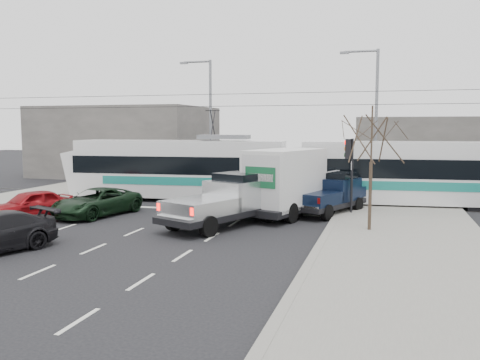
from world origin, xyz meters
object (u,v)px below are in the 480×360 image
(bare_tree, at_px, (372,140))
(street_lamp_near, at_px, (373,114))
(box_truck, at_px, (291,183))
(traffic_signal, at_px, (349,159))
(navy_pickup, at_px, (332,194))
(red_car, at_px, (30,205))
(green_car, at_px, (97,202))
(tram, at_px, (292,170))
(silver_pickup, at_px, (229,200))
(street_lamp_far, at_px, (208,115))

(bare_tree, relative_size, street_lamp_near, 0.56)
(street_lamp_near, relative_size, box_truck, 1.31)
(traffic_signal, distance_m, navy_pickup, 1.95)
(red_car, bearing_deg, bare_tree, 28.50)
(navy_pickup, xyz_separation_m, red_car, (-13.44, -5.38, -0.32))
(bare_tree, distance_m, green_car, 13.27)
(tram, height_order, green_car, tram)
(bare_tree, bearing_deg, tram, 122.07)
(silver_pickup, height_order, red_car, silver_pickup)
(bare_tree, bearing_deg, red_car, -175.77)
(traffic_signal, height_order, red_car, traffic_signal)
(street_lamp_far, distance_m, tram, 10.21)
(street_lamp_far, bearing_deg, box_truck, -52.38)
(street_lamp_near, distance_m, green_car, 17.32)
(street_lamp_far, relative_size, box_truck, 1.31)
(bare_tree, xyz_separation_m, tram, (-4.48, 7.15, -1.94))
(traffic_signal, xyz_separation_m, tram, (-3.35, 3.16, -0.89))
(bare_tree, bearing_deg, street_lamp_near, 91.42)
(silver_pickup, relative_size, navy_pickup, 1.28)
(silver_pickup, bearing_deg, street_lamp_far, 135.97)
(street_lamp_far, distance_m, red_car, 15.72)
(red_car, bearing_deg, traffic_signal, 44.05)
(tram, xyz_separation_m, navy_pickup, (2.50, -2.91, -0.86))
(street_lamp_far, relative_size, green_car, 1.88)
(street_lamp_near, height_order, navy_pickup, street_lamp_near)
(silver_pickup, distance_m, box_truck, 3.85)
(street_lamp_far, height_order, silver_pickup, street_lamp_far)
(traffic_signal, height_order, box_truck, traffic_signal)
(tram, height_order, navy_pickup, tram)
(street_lamp_near, xyz_separation_m, navy_pickup, (-1.69, -7.26, -4.11))
(bare_tree, distance_m, tram, 8.66)
(box_truck, bearing_deg, street_lamp_far, 146.28)
(silver_pickup, bearing_deg, traffic_signal, 61.71)
(silver_pickup, height_order, navy_pickup, silver_pickup)
(street_lamp_far, relative_size, tram, 0.35)
(red_car, bearing_deg, street_lamp_near, 64.15)
(green_car, bearing_deg, traffic_signal, 28.57)
(bare_tree, relative_size, silver_pickup, 0.77)
(silver_pickup, relative_size, green_car, 1.37)
(tram, xyz_separation_m, box_truck, (0.65, -3.97, -0.25))
(box_truck, bearing_deg, green_car, -144.78)
(navy_pickup, bearing_deg, bare_tree, -41.61)
(green_car, bearing_deg, street_lamp_far, 97.10)
(traffic_signal, xyz_separation_m, box_truck, (-2.70, -0.82, -1.14))
(street_lamp_near, height_order, red_car, street_lamp_near)
(street_lamp_near, height_order, box_truck, street_lamp_near)
(traffic_signal, xyz_separation_m, street_lamp_far, (-10.66, 9.50, 2.37))
(traffic_signal, height_order, street_lamp_near, street_lamp_near)
(red_car, bearing_deg, navy_pickup, 46.10)
(silver_pickup, bearing_deg, bare_tree, 22.33)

